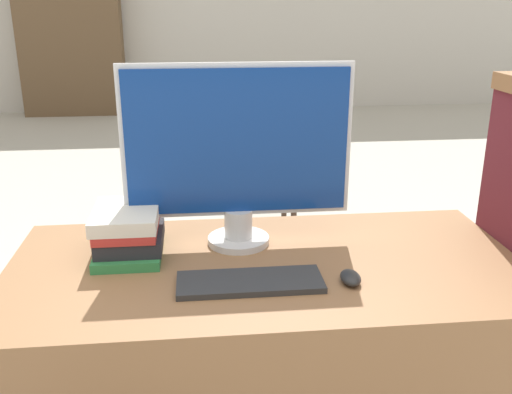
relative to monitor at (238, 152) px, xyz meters
name	(u,v)px	position (x,y,z in m)	size (l,w,h in m)	color
wall_back	(206,3)	(0.07, 6.37, 0.38)	(12.00, 0.06, 2.80)	beige
desk	(266,374)	(0.07, -0.15, -0.65)	(1.44, 0.71, 0.74)	#8C603D
monitor	(238,152)	(0.00, 0.00, 0.00)	(0.66, 0.18, 0.53)	silver
keyboard	(250,282)	(0.01, -0.27, -0.27)	(0.38, 0.14, 0.02)	#2D2D2D
mouse	(350,278)	(0.27, -0.29, -0.27)	(0.05, 0.08, 0.03)	#262626
book_stack	(128,232)	(-0.32, -0.05, -0.22)	(0.19, 0.26, 0.14)	#2D7F42
far_chair	(258,155)	(0.27, 1.89, -0.52)	(0.44, 0.44, 0.93)	#38281E
bookshelf_far	(71,39)	(-1.67, 6.13, -0.06)	(1.28, 0.32, 1.93)	brown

